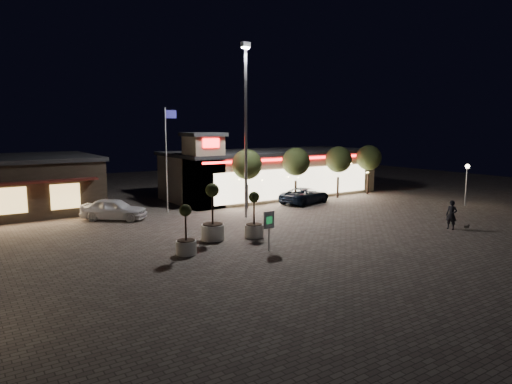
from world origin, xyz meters
TOP-DOWN VIEW (x-y plane):
  - ground at (0.00, 0.00)m, footprint 90.00×90.00m
  - retail_building at (9.51, 15.82)m, footprint 20.40×8.40m
  - floodlight_pole at (2.00, 8.00)m, footprint 0.60×0.40m
  - flagpole at (-1.90, 13.00)m, footprint 0.95×0.10m
  - lamp_post_east at (20.00, 2.00)m, footprint 0.36×0.36m
  - string_tree_a at (4.00, 11.00)m, footprint 2.42×2.42m
  - string_tree_b at (9.00, 11.00)m, footprint 2.42×2.42m
  - string_tree_c at (14.00, 11.00)m, footprint 2.42×2.42m
  - string_tree_d at (18.00, 11.00)m, footprint 2.42×2.42m
  - pickup_truck at (9.46, 10.27)m, footprint 5.41×3.48m
  - white_sedan at (-6.29, 12.46)m, footprint 4.71×4.35m
  - pedestrian at (10.93, -2.65)m, footprint 0.59×0.77m
  - dog at (11.64, -3.34)m, footprint 0.45×0.17m
  - planter_left at (-3.19, 3.49)m, footprint 1.36×1.36m
  - planter_mid at (-5.80, 1.57)m, footprint 1.07×1.07m
  - planter_right at (-0.81, 2.70)m, footprint 1.12×1.12m
  - valet_sign at (-1.86, -0.32)m, footprint 0.71×0.14m

SIDE VIEW (x-z plane):
  - ground at x=0.00m, z-range 0.00..0.00m
  - dog at x=11.64m, z-range 0.12..0.36m
  - pickup_truck at x=9.46m, z-range 0.00..1.39m
  - white_sedan at x=-6.29m, z-range 0.00..1.56m
  - planter_mid at x=-5.80m, z-range -0.50..2.13m
  - planter_right at x=-0.81m, z-range -0.53..2.23m
  - pedestrian at x=10.93m, z-range 0.00..1.89m
  - planter_left at x=-3.19m, z-range -0.64..2.70m
  - valet_sign at x=-1.86m, z-range 0.43..2.58m
  - retail_building at x=9.51m, z-range -0.84..5.26m
  - lamp_post_east at x=20.00m, z-range 0.72..4.20m
  - string_tree_a at x=4.00m, z-range 1.17..5.95m
  - string_tree_b at x=9.00m, z-range 1.17..5.95m
  - string_tree_c at x=14.00m, z-range 1.17..5.95m
  - string_tree_d at x=18.00m, z-range 1.17..5.95m
  - flagpole at x=-1.90m, z-range 0.74..8.74m
  - floodlight_pole at x=2.00m, z-range 0.83..13.21m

